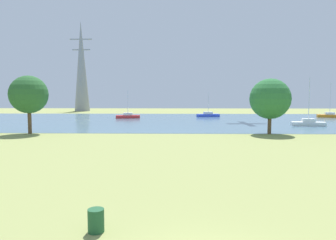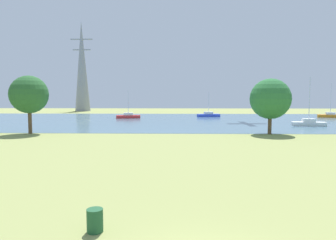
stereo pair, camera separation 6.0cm
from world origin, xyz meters
name	(u,v)px [view 1 (the left image)]	position (x,y,z in m)	size (l,w,h in m)	color
ground_plane	(184,144)	(0.00, 22.00, 0.00)	(160.00, 160.00, 0.00)	#8C9351
litter_bin	(96,221)	(-3.49, 2.78, 0.40)	(0.56, 0.56, 0.80)	#1E512D
water_surface	(180,120)	(0.00, 50.00, 0.01)	(140.00, 40.00, 0.02)	slate
sailboat_white	(308,123)	(19.25, 39.99, 0.47)	(4.96, 2.13, 7.37)	white
sailboat_blue	(208,115)	(6.09, 59.50, 0.44)	(4.99, 2.36, 5.28)	blue
sailboat_red	(128,116)	(-10.53, 54.95, 0.45)	(4.96, 2.16, 5.66)	red
sailboat_orange	(330,115)	(31.28, 58.17, 0.47)	(5.03, 2.76, 7.36)	orange
tree_mid_shore	(29,95)	(-18.54, 29.61, 4.74)	(4.55, 4.55, 7.03)	brown
tree_west_far	(270,99)	(10.46, 30.04, 4.23)	(4.84, 4.84, 6.66)	brown
electricity_pylon	(82,66)	(-28.44, 83.34, 13.01)	(6.40, 4.40, 26.00)	gray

